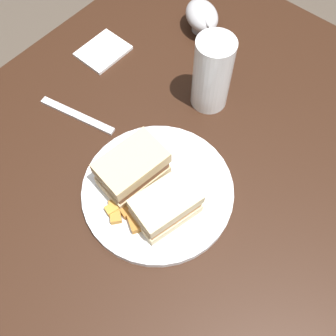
% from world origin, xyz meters
% --- Properties ---
extents(ground_plane, '(6.00, 6.00, 0.00)m').
position_xyz_m(ground_plane, '(0.00, 0.00, 0.00)').
color(ground_plane, '#4C4238').
extents(dining_table, '(1.09, 0.93, 0.75)m').
position_xyz_m(dining_table, '(0.00, 0.00, 0.38)').
color(dining_table, black).
rests_on(dining_table, ground).
extents(plate, '(0.29, 0.29, 0.02)m').
position_xyz_m(plate, '(-0.08, -0.02, 0.76)').
color(plate, white).
rests_on(plate, dining_table).
extents(sandwich_half_left, '(0.13, 0.10, 0.08)m').
position_xyz_m(sandwich_half_left, '(-0.10, 0.03, 0.81)').
color(sandwich_half_left, '#CCB284').
rests_on(sandwich_half_left, plate).
extents(sandwich_half_right, '(0.13, 0.10, 0.06)m').
position_xyz_m(sandwich_half_right, '(-0.11, -0.06, 0.80)').
color(sandwich_half_right, beige).
rests_on(sandwich_half_right, plate).
extents(potato_wedge_front, '(0.05, 0.03, 0.02)m').
position_xyz_m(potato_wedge_front, '(-0.14, -0.01, 0.78)').
color(potato_wedge_front, '#AD702D').
rests_on(potato_wedge_front, plate).
extents(potato_wedge_middle, '(0.06, 0.03, 0.02)m').
position_xyz_m(potato_wedge_middle, '(-0.16, 0.01, 0.78)').
color(potato_wedge_middle, gold).
rests_on(potato_wedge_middle, plate).
extents(potato_wedge_back, '(0.04, 0.05, 0.01)m').
position_xyz_m(potato_wedge_back, '(-0.17, 0.01, 0.78)').
color(potato_wedge_back, '#B77F33').
rests_on(potato_wedge_back, plate).
extents(potato_wedge_left_edge, '(0.04, 0.04, 0.01)m').
position_xyz_m(potato_wedge_left_edge, '(-0.13, 0.03, 0.78)').
color(potato_wedge_left_edge, '#B77F33').
rests_on(potato_wedge_left_edge, plate).
extents(potato_wedge_right_edge, '(0.04, 0.05, 0.02)m').
position_xyz_m(potato_wedge_right_edge, '(-0.16, -0.03, 0.78)').
color(potato_wedge_right_edge, '#AD702D').
rests_on(potato_wedge_right_edge, plate).
extents(pint_glass, '(0.08, 0.08, 0.17)m').
position_xyz_m(pint_glass, '(0.16, 0.04, 0.82)').
color(pint_glass, white).
rests_on(pint_glass, dining_table).
extents(gravy_boat, '(0.12, 0.13, 0.07)m').
position_xyz_m(gravy_boat, '(0.32, 0.19, 0.79)').
color(gravy_boat, '#B7B7BC').
rests_on(gravy_boat, dining_table).
extents(napkin, '(0.11, 0.09, 0.01)m').
position_xyz_m(napkin, '(0.11, 0.32, 0.76)').
color(napkin, white).
rests_on(napkin, dining_table).
extents(fork, '(0.05, 0.18, 0.01)m').
position_xyz_m(fork, '(-0.06, 0.23, 0.76)').
color(fork, silver).
rests_on(fork, dining_table).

